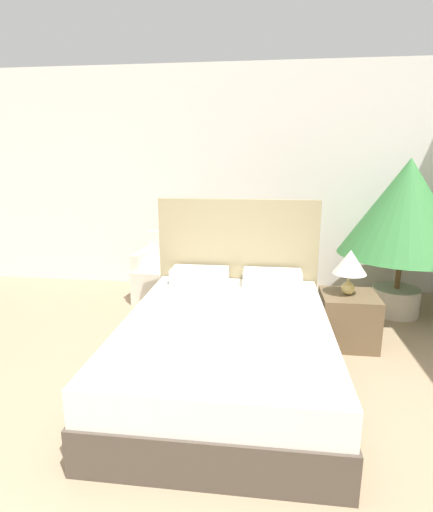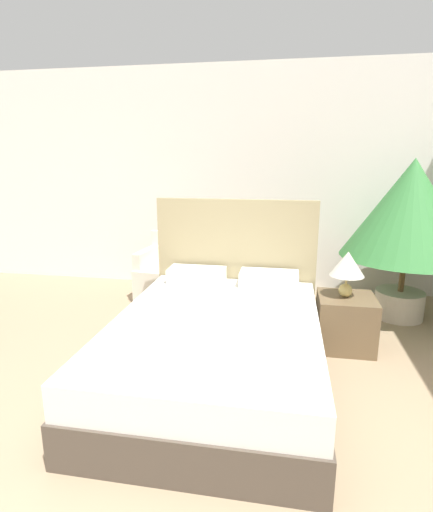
# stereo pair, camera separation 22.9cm
# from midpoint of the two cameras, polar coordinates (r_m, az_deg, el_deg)

# --- Properties ---
(ground_plane) EXTENTS (16.00, 16.00, 0.00)m
(ground_plane) POSITION_cam_midpoint_polar(r_m,az_deg,el_deg) (2.49, -14.04, -31.03)
(ground_plane) COLOR #9E8466
(wall_back) EXTENTS (10.00, 0.06, 2.90)m
(wall_back) POSITION_cam_midpoint_polar(r_m,az_deg,el_deg) (5.40, -0.65, 10.76)
(wall_back) COLOR white
(wall_back) RESTS_ON ground_plane
(bed) EXTENTS (1.61, 2.23, 1.35)m
(bed) POSITION_cam_midpoint_polar(r_m,az_deg,el_deg) (3.27, -0.49, -12.31)
(bed) COLOR #4C4238
(bed) RESTS_ON ground_plane
(armchair_near_window_left) EXTENTS (0.66, 0.69, 0.81)m
(armchair_near_window_left) POSITION_cam_midpoint_polar(r_m,az_deg,el_deg) (5.08, -8.90, -3.11)
(armchair_near_window_left) COLOR silver
(armchair_near_window_left) RESTS_ON ground_plane
(armchair_near_window_right) EXTENTS (0.66, 0.69, 0.81)m
(armchair_near_window_right) POSITION_cam_midpoint_polar(r_m,az_deg,el_deg) (4.91, 1.54, -3.53)
(armchair_near_window_right) COLOR silver
(armchair_near_window_right) RESTS_ON ground_plane
(potted_palm) EXTENTS (1.37, 1.37, 1.74)m
(potted_palm) POSITION_cam_midpoint_polar(r_m,az_deg,el_deg) (4.75, 24.14, 5.83)
(potted_palm) COLOR beige
(potted_palm) RESTS_ON ground_plane
(nightstand) EXTENTS (0.51, 0.50, 0.50)m
(nightstand) POSITION_cam_midpoint_polar(r_m,az_deg,el_deg) (4.00, 16.68, -8.66)
(nightstand) COLOR brown
(nightstand) RESTS_ON ground_plane
(table_lamp) EXTENTS (0.31, 0.31, 0.43)m
(table_lamp) POSITION_cam_midpoint_polar(r_m,az_deg,el_deg) (3.83, 16.92, -1.12)
(table_lamp) COLOR tan
(table_lamp) RESTS_ON nightstand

